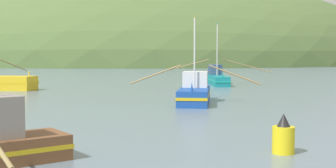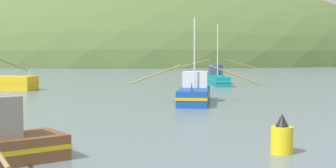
# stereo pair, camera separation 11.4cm
# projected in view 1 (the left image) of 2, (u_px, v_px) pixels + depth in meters

# --- Properties ---
(hill_far_left) EXTENTS (205.13, 164.10, 73.20)m
(hill_far_left) POSITION_uv_depth(u_px,v_px,m) (162.00, 63.00, 202.87)
(hill_far_left) COLOR #516B38
(hill_far_left) RESTS_ON ground
(fishing_boat_blue) EXTENTS (9.45, 8.00, 6.77)m
(fishing_boat_blue) POSITION_uv_depth(u_px,v_px,m) (195.00, 93.00, 35.17)
(fishing_boat_blue) COLOR #19479E
(fishing_boat_blue) RESTS_ON ground
(fishing_boat_teal) EXTENTS (14.26, 12.12, 7.76)m
(fishing_boat_teal) POSITION_uv_depth(u_px,v_px,m) (216.00, 78.00, 57.65)
(fishing_boat_teal) COLOR #147F84
(fishing_boat_teal) RESTS_ON ground
(channel_buoy) EXTENTS (0.84, 0.84, 1.53)m
(channel_buoy) POSITION_uv_depth(u_px,v_px,m) (283.00, 137.00, 17.10)
(channel_buoy) COLOR yellow
(channel_buoy) RESTS_ON ground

